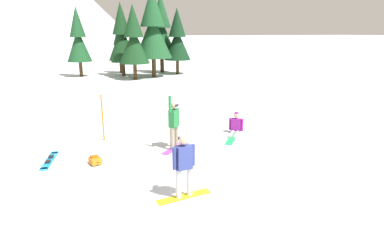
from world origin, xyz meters
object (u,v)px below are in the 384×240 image
(pine_tree_broad, at_px, (122,36))
(pine_tree_twin, at_px, (153,29))
(pine_tree_leaning, at_px, (78,39))
(pine_tree_tall, at_px, (161,30))
(pine_tree_slender, at_px, (120,46))
(pine_tree_young, at_px, (177,38))
(snowboarder_foreground, at_px, (184,165))
(pine_tree_short, at_px, (134,39))
(loose_snowboard_near_right, at_px, (50,160))
(trail_marker_pole, at_px, (103,118))
(snowboarder_background, at_px, (235,127))
(backpack_orange, at_px, (95,160))
(snowboarder_midground, at_px, (174,123))

(pine_tree_broad, bearing_deg, pine_tree_twin, -33.62)
(pine_tree_leaning, bearing_deg, pine_tree_tall, 3.53)
(pine_tree_slender, distance_m, pine_tree_broad, 2.91)
(pine_tree_young, bearing_deg, snowboarder_foreground, -107.07)
(snowboarder_foreground, bearing_deg, pine_tree_tall, 76.39)
(snowboarder_foreground, height_order, pine_tree_twin, pine_tree_twin)
(pine_tree_slender, height_order, pine_tree_short, pine_tree_short)
(loose_snowboard_near_right, xyz_separation_m, trail_marker_pole, (1.93, 1.57, 0.91))
(loose_snowboard_near_right, distance_m, pine_tree_twin, 21.46)
(pine_tree_leaning, bearing_deg, snowboarder_foreground, -85.85)
(snowboarder_background, distance_m, loose_snowboard_near_right, 7.26)
(trail_marker_pole, bearing_deg, snowboarder_foreground, -74.11)
(trail_marker_pole, relative_size, pine_tree_broad, 0.27)
(backpack_orange, bearing_deg, snowboarder_midground, 10.05)
(snowboarder_foreground, distance_m, trail_marker_pole, 5.67)
(snowboarder_midground, height_order, pine_tree_short, pine_tree_short)
(pine_tree_short, distance_m, pine_tree_broad, 2.86)
(loose_snowboard_near_right, xyz_separation_m, pine_tree_young, (11.05, 20.75, 3.55))
(trail_marker_pole, bearing_deg, pine_tree_slender, 80.44)
(pine_tree_slender, bearing_deg, pine_tree_young, -29.70)
(pine_tree_slender, distance_m, pine_tree_tall, 4.69)
(trail_marker_pole, distance_m, pine_tree_slender, 22.64)
(backpack_orange, relative_size, pine_tree_broad, 0.08)
(pine_tree_tall, bearing_deg, backpack_orange, -109.86)
(pine_tree_short, xyz_separation_m, pine_tree_broad, (-0.67, 2.78, 0.21))
(pine_tree_short, bearing_deg, pine_tree_leaning, 140.93)
(trail_marker_pole, bearing_deg, pine_tree_leaning, 90.93)
(snowboarder_midground, distance_m, trail_marker_pole, 3.03)
(backpack_orange, height_order, pine_tree_leaning, pine_tree_leaning)
(pine_tree_short, height_order, pine_tree_twin, pine_tree_twin)
(pine_tree_slender, height_order, pine_tree_twin, pine_tree_twin)
(snowboarder_background, relative_size, pine_tree_short, 0.24)
(pine_tree_slender, xyz_separation_m, pine_tree_twin, (2.55, -4.50, 1.71))
(trail_marker_pole, bearing_deg, pine_tree_broad, 79.48)
(snowboarder_midground, bearing_deg, pine_tree_slender, 86.74)
(backpack_orange, distance_m, pine_tree_leaning, 23.14)
(trail_marker_pole, bearing_deg, pine_tree_tall, 69.26)
(trail_marker_pole, height_order, pine_tree_short, pine_tree_short)
(pine_tree_short, xyz_separation_m, pine_tree_young, (4.83, 2.44, -0.02))
(pine_tree_tall, relative_size, pine_tree_leaning, 1.24)
(pine_tree_broad, bearing_deg, trail_marker_pole, -100.52)
(snowboarder_background, height_order, pine_tree_leaning, pine_tree_leaning)
(snowboarder_foreground, height_order, trail_marker_pole, trail_marker_pole)
(backpack_orange, distance_m, pine_tree_short, 20.02)
(snowboarder_background, xyz_separation_m, pine_tree_broad, (-1.69, 20.60, 3.47))
(pine_tree_leaning, bearing_deg, backpack_orange, -90.41)
(loose_snowboard_near_right, height_order, pine_tree_slender, pine_tree_slender)
(loose_snowboard_near_right, relative_size, pine_tree_leaning, 0.27)
(loose_snowboard_near_right, height_order, trail_marker_pole, trail_marker_pole)
(pine_tree_slender, bearing_deg, pine_tree_tall, -16.41)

